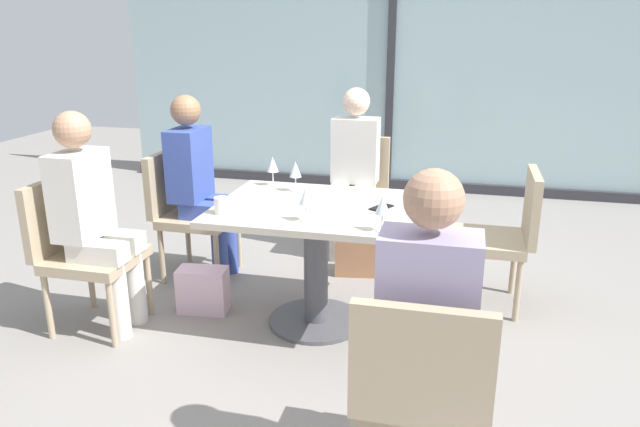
% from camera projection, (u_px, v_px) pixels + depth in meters
% --- Properties ---
extents(ground_plane, '(12.00, 12.00, 0.00)m').
position_uv_depth(ground_plane, '(316.00, 322.00, 3.55)').
color(ground_plane, gray).
extents(window_wall_backdrop, '(5.88, 0.10, 2.70)m').
position_uv_depth(window_wall_backdrop, '(391.00, 74.00, 6.15)').
color(window_wall_backdrop, '#9AB7BC').
rests_on(window_wall_backdrop, ground_plane).
extents(dining_table_main, '(1.11, 0.90, 0.73)m').
position_uv_depth(dining_table_main, '(316.00, 238.00, 3.39)').
color(dining_table_main, '#BCB29E').
rests_on(dining_table_main, ground_plane).
extents(chair_near_window, '(0.46, 0.51, 0.87)m').
position_uv_depth(chair_near_window, '(356.00, 188.00, 4.58)').
color(chair_near_window, tan).
rests_on(chair_near_window, ground_plane).
extents(chair_far_left, '(0.51, 0.46, 0.87)m').
position_uv_depth(chair_far_left, '(186.00, 207.00, 4.11)').
color(chair_far_left, tan).
rests_on(chair_far_left, ground_plane).
extents(chair_front_right, '(0.46, 0.50, 0.87)m').
position_uv_depth(chair_front_right, '(422.00, 386.00, 2.07)').
color(chair_front_right, tan).
rests_on(chair_front_right, ground_plane).
extents(chair_side_end, '(0.50, 0.46, 0.87)m').
position_uv_depth(chair_side_end, '(79.00, 245.00, 3.39)').
color(chair_side_end, tan).
rests_on(chair_side_end, ground_plane).
extents(chair_far_right, '(0.51, 0.46, 0.87)m').
position_uv_depth(chair_far_right, '(503.00, 230.00, 3.63)').
color(chair_far_right, tan).
rests_on(chair_far_right, ground_plane).
extents(person_near_window, '(0.34, 0.39, 1.26)m').
position_uv_depth(person_near_window, '(354.00, 165.00, 4.42)').
color(person_near_window, silver).
rests_on(person_near_window, ground_plane).
extents(person_far_left, '(0.39, 0.34, 1.26)m').
position_uv_depth(person_far_left, '(199.00, 179.00, 4.02)').
color(person_far_left, '#384C9E').
rests_on(person_far_left, ground_plane).
extents(person_front_right, '(0.34, 0.39, 1.26)m').
position_uv_depth(person_front_right, '(427.00, 319.00, 2.11)').
color(person_front_right, '#9E93B7').
rests_on(person_front_right, ground_plane).
extents(person_side_end, '(0.39, 0.34, 1.26)m').
position_uv_depth(person_side_end, '(92.00, 213.00, 3.30)').
color(person_side_end, silver).
rests_on(person_side_end, ground_plane).
extents(wine_glass_0, '(0.07, 0.07, 0.18)m').
position_uv_depth(wine_glass_0, '(273.00, 165.00, 3.70)').
color(wine_glass_0, silver).
rests_on(wine_glass_0, dining_table_main).
extents(wine_glass_1, '(0.07, 0.07, 0.18)m').
position_uv_depth(wine_glass_1, '(295.00, 170.00, 3.57)').
color(wine_glass_1, silver).
rests_on(wine_glass_1, dining_table_main).
extents(wine_glass_2, '(0.07, 0.07, 0.18)m').
position_uv_depth(wine_glass_2, '(383.00, 205.00, 2.87)').
color(wine_glass_2, silver).
rests_on(wine_glass_2, dining_table_main).
extents(wine_glass_3, '(0.07, 0.07, 0.18)m').
position_uv_depth(wine_glass_3, '(306.00, 196.00, 3.03)').
color(wine_glass_3, silver).
rests_on(wine_glass_3, dining_table_main).
extents(coffee_cup, '(0.08, 0.08, 0.09)m').
position_uv_depth(coffee_cup, '(221.00, 205.00, 3.17)').
color(coffee_cup, white).
rests_on(coffee_cup, dining_table_main).
extents(cell_phone_on_table, '(0.13, 0.16, 0.01)m').
position_uv_depth(cell_phone_on_table, '(381.00, 207.00, 3.28)').
color(cell_phone_on_table, black).
rests_on(cell_phone_on_table, dining_table_main).
extents(handbag_0, '(0.32, 0.20, 0.28)m').
position_uv_depth(handbag_0, '(357.00, 255.00, 4.20)').
color(handbag_0, '#A3704C').
rests_on(handbag_0, ground_plane).
extents(handbag_1, '(0.32, 0.19, 0.28)m').
position_uv_depth(handbag_1, '(203.00, 290.00, 3.65)').
color(handbag_1, beige).
rests_on(handbag_1, ground_plane).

